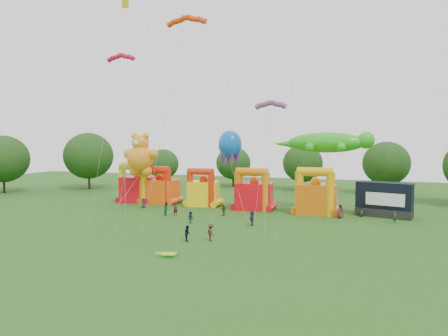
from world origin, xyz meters
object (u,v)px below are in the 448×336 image
(octopus_kite, at_px, (235,178))
(stage_trailer, at_px, (384,200))
(bouncy_castle_0, at_px, (137,187))
(teddy_bear_kite, at_px, (138,163))
(spectator_0, at_px, (143,203))
(bouncy_castle_2, at_px, (203,191))
(spectator_4, at_px, (224,210))
(gecko_kite, at_px, (330,163))

(octopus_kite, bearing_deg, stage_trailer, 3.97)
(bouncy_castle_0, height_order, stage_trailer, bouncy_castle_0)
(teddy_bear_kite, bearing_deg, stage_trailer, 4.30)
(octopus_kite, distance_m, spectator_0, 14.86)
(bouncy_castle_2, bearing_deg, spectator_4, -50.39)
(stage_trailer, distance_m, octopus_kite, 21.12)
(bouncy_castle_0, height_order, octopus_kite, octopus_kite)
(spectator_4, bearing_deg, stage_trailer, 138.90)
(stage_trailer, height_order, spectator_0, stage_trailer)
(stage_trailer, xyz_separation_m, spectator_0, (-34.88, -4.48, -1.51))
(octopus_kite, relative_size, spectator_4, 7.56)
(stage_trailer, xyz_separation_m, spectator_4, (-21.00, -6.73, -1.48))
(spectator_4, bearing_deg, gecko_kite, 145.82)
(bouncy_castle_2, height_order, gecko_kite, gecko_kite)
(octopus_kite, bearing_deg, spectator_0, -167.76)
(bouncy_castle_2, relative_size, octopus_kite, 0.50)
(bouncy_castle_2, bearing_deg, octopus_kite, -16.60)
(gecko_kite, height_order, octopus_kite, octopus_kite)
(stage_trailer, height_order, octopus_kite, octopus_kite)
(teddy_bear_kite, distance_m, gecko_kite, 29.52)
(teddy_bear_kite, relative_size, gecko_kite, 0.81)
(bouncy_castle_2, distance_m, spectator_0, 9.49)
(gecko_kite, bearing_deg, bouncy_castle_2, 177.84)
(bouncy_castle_0, distance_m, stage_trailer, 38.76)
(bouncy_castle_2, relative_size, gecko_kite, 0.42)
(bouncy_castle_2, xyz_separation_m, octopus_kite, (5.92, -1.77, 2.51))
(teddy_bear_kite, relative_size, octopus_kite, 0.97)
(bouncy_castle_0, relative_size, octopus_kite, 0.56)
(gecko_kite, distance_m, spectator_0, 28.63)
(teddy_bear_kite, xyz_separation_m, spectator_0, (1.83, -1.72, -6.06))
(stage_trailer, relative_size, spectator_0, 4.96)
(bouncy_castle_2, bearing_deg, bouncy_castle_0, 179.90)
(bouncy_castle_2, distance_m, gecko_kite, 20.17)
(bouncy_castle_0, distance_m, octopus_kite, 18.08)
(stage_trailer, distance_m, spectator_4, 22.10)
(bouncy_castle_0, height_order, spectator_4, bouncy_castle_0)
(bouncy_castle_2, height_order, stage_trailer, bouncy_castle_2)
(bouncy_castle_0, height_order, bouncy_castle_2, bouncy_castle_0)
(bouncy_castle_0, bearing_deg, stage_trailer, -0.49)
(bouncy_castle_0, distance_m, bouncy_castle_2, 11.93)
(stage_trailer, relative_size, gecko_kite, 0.53)
(octopus_kite, bearing_deg, spectator_4, -90.98)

